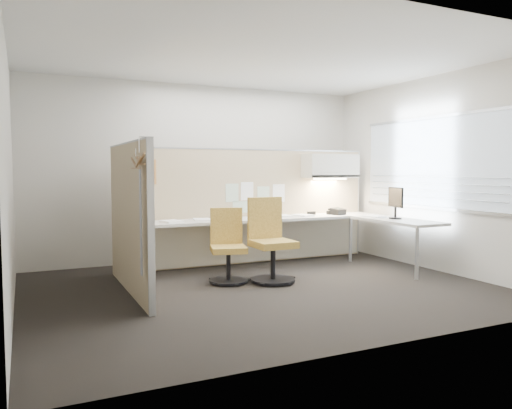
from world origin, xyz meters
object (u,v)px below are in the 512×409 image
desk (285,226)px  phone (338,211)px  chair_right (270,243)px  monitor (396,201)px  chair_left (228,248)px

desk → phone: size_ratio=15.98×
chair_right → monitor: size_ratio=2.33×
chair_left → phone: bearing=32.7°
desk → chair_right: size_ratio=3.73×
chair_left → chair_right: size_ratio=0.87×
chair_right → monitor: 2.10m
desk → chair_left: size_ratio=4.26×
desk → phone: bearing=4.9°
chair_left → monitor: monitor is taller
chair_left → phone: 2.32m
chair_right → phone: size_ratio=4.29×
monitor → desk: bearing=73.3°
chair_left → chair_right: 0.55m
chair_left → monitor: size_ratio=2.03×
monitor → phone: size_ratio=1.84×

